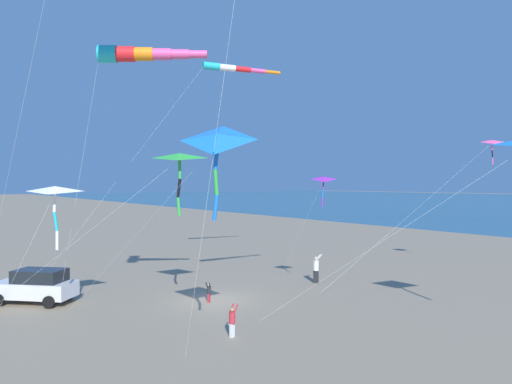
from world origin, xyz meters
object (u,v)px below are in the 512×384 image
(kite_delta_blue_topmost, at_px, (179,158))
(kite_windsock_white_trailing, at_px, (138,54))
(kite_windsock_purple_drifting, at_px, (232,68))
(kite_delta_small_distant, at_px, (324,179))
(person_adult_flyer, at_px, (316,267))
(kite_delta_rainbow_low_near, at_px, (217,141))
(kite_delta_green_low_center, at_px, (492,143))
(person_child_grey_jacket, at_px, (209,291))
(person_child_green_jacket, at_px, (232,319))
(kite_delta_checkered_midright, at_px, (55,191))
(parked_car, at_px, (36,286))

(kite_delta_blue_topmost, height_order, kite_windsock_white_trailing, kite_windsock_white_trailing)
(kite_windsock_purple_drifting, bearing_deg, kite_delta_small_distant, 88.41)
(person_adult_flyer, bearing_deg, kite_delta_rainbow_low_near, 33.46)
(kite_delta_green_low_center, relative_size, kite_windsock_white_trailing, 1.09)
(person_child_grey_jacket, relative_size, kite_windsock_purple_drifting, 0.06)
(person_adult_flyer, xyz_separation_m, kite_delta_rainbow_low_near, (12.62, 8.34, 7.03))
(person_adult_flyer, xyz_separation_m, person_child_green_jacket, (10.50, 6.05, -0.29))
(person_adult_flyer, xyz_separation_m, kite_windsock_white_trailing, (12.57, 0.87, 11.79))
(kite_delta_blue_topmost, xyz_separation_m, kite_delta_green_low_center, (-22.29, 4.36, 1.62))
(person_adult_flyer, xyz_separation_m, kite_delta_small_distant, (2.11, 2.88, 5.75))
(person_adult_flyer, xyz_separation_m, kite_delta_blue_topmost, (10.48, 1.07, 6.80))
(kite_delta_checkered_midright, distance_m, kite_delta_blue_topmost, 6.12)
(kite_windsock_white_trailing, bearing_deg, person_child_green_jacket, 111.78)
(kite_windsock_white_trailing, bearing_deg, kite_delta_checkered_midright, -28.01)
(person_adult_flyer, height_order, kite_delta_green_low_center, kite_delta_green_low_center)
(parked_car, relative_size, kite_delta_blue_topmost, 0.46)
(person_child_green_jacket, xyz_separation_m, kite_delta_checkered_midright, (5.51, -7.01, 5.43))
(person_child_grey_jacket, distance_m, kite_windsock_purple_drifting, 17.82)
(parked_car, distance_m, kite_windsock_purple_drifting, 20.36)
(person_child_green_jacket, bearing_deg, kite_delta_small_distant, -159.27)
(parked_car, height_order, kite_delta_blue_topmost, kite_delta_blue_topmost)
(kite_windsock_white_trailing, bearing_deg, kite_delta_small_distant, 169.15)
(kite_delta_checkered_midright, bearing_deg, parked_car, -88.96)
(kite_windsock_purple_drifting, distance_m, kite_delta_rainbow_low_near, 20.42)
(parked_car, relative_size, kite_windsock_purple_drifting, 0.24)
(parked_car, distance_m, person_child_grey_jacket, 9.48)
(person_child_green_jacket, height_order, kite_delta_small_distant, kite_delta_small_distant)
(person_child_green_jacket, bearing_deg, kite_delta_blue_topmost, -90.22)
(parked_car, xyz_separation_m, kite_delta_rainbow_low_near, (-3.47, 13.45, 7.13))
(person_child_grey_jacket, bearing_deg, person_adult_flyer, -177.85)
(person_child_green_jacket, height_order, kite_delta_green_low_center, kite_delta_green_low_center)
(person_child_grey_jacket, bearing_deg, kite_windsock_purple_drifting, -130.03)
(person_child_grey_jacket, height_order, kite_delta_checkered_midright, kite_delta_checkered_midright)
(kite_delta_blue_topmost, bearing_deg, kite_windsock_purple_drifting, -135.55)
(parked_car, distance_m, kite_delta_small_distant, 17.13)
(person_child_grey_jacket, distance_m, kite_delta_small_distant, 9.12)
(person_child_green_jacket, height_order, kite_windsock_purple_drifting, kite_windsock_purple_drifting)
(kite_windsock_purple_drifting, relative_size, kite_delta_checkered_midright, 2.76)
(kite_delta_small_distant, bearing_deg, kite_windsock_white_trailing, -10.85)
(person_child_grey_jacket, height_order, kite_windsock_purple_drifting, kite_windsock_purple_drifting)
(person_child_green_jacket, bearing_deg, kite_windsock_purple_drifting, -122.79)
(person_child_grey_jacket, bearing_deg, kite_delta_green_low_center, 165.73)
(kite_windsock_purple_drifting, bearing_deg, person_child_green_jacket, 57.21)
(person_adult_flyer, bearing_deg, person_child_grey_jacket, 2.15)
(kite_delta_rainbow_low_near, height_order, kite_delta_small_distant, kite_delta_rainbow_low_near)
(kite_windsock_purple_drifting, bearing_deg, kite_delta_rainbow_low_near, 55.58)
(person_child_green_jacket, height_order, kite_delta_rainbow_low_near, kite_delta_rainbow_low_near)
(person_adult_flyer, distance_m, kite_delta_rainbow_low_near, 16.68)
(kite_delta_rainbow_low_near, relative_size, kite_delta_checkered_midright, 1.87)
(kite_delta_small_distant, bearing_deg, person_child_green_jacket, 20.73)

